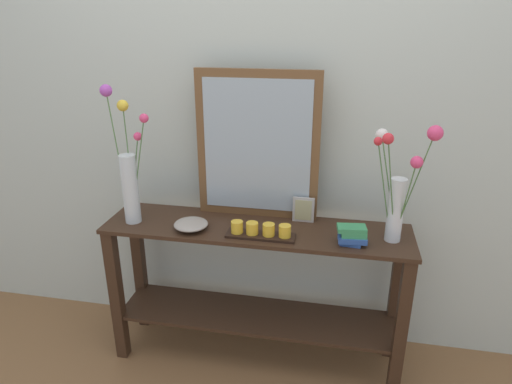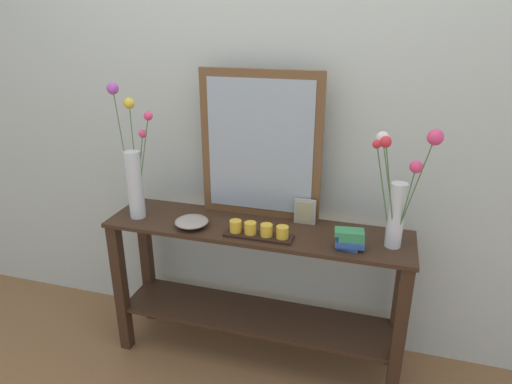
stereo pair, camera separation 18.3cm
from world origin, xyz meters
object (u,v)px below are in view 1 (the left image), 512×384
picture_frame_small (303,210)px  vase_right (399,189)px  mirror_leaning (257,146)px  candle_tray (261,231)px  tall_vase_left (129,175)px  book_stack (352,235)px  decorative_bowl (191,224)px  console_table (256,278)px

picture_frame_small → vase_right: bearing=-17.9°
mirror_leaning → candle_tray: 0.41m
tall_vase_left → mirror_leaning: bearing=17.9°
picture_frame_small → book_stack: bearing=-39.7°
candle_tray → decorative_bowl: (-0.34, 0.01, -0.00)m
vase_right → book_stack: vase_right is taller
tall_vase_left → book_stack: size_ratio=4.82×
decorative_bowl → book_stack: (0.75, -0.01, 0.02)m
picture_frame_small → book_stack: 0.31m
decorative_bowl → mirror_leaning: bearing=38.9°
vase_right → picture_frame_small: (-0.42, 0.13, -0.19)m
tall_vase_left → vase_right: 1.24m
console_table → tall_vase_left: bearing=-175.8°
console_table → mirror_leaning: (-0.02, 0.15, 0.64)m
vase_right → decorative_bowl: (-0.93, -0.05, -0.23)m
tall_vase_left → picture_frame_small: tall_vase_left is taller
console_table → candle_tray: (0.04, -0.09, 0.31)m
console_table → tall_vase_left: size_ratio=2.23×
candle_tray → picture_frame_small: bearing=48.8°
console_table → decorative_bowl: (-0.30, -0.08, 0.31)m
mirror_leaning → candle_tray: size_ratio=2.27×
book_stack → console_table: bearing=169.1°
console_table → book_stack: book_stack is taller
vase_right → candle_tray: (-0.59, -0.07, -0.22)m
mirror_leaning → tall_vase_left: (-0.59, -0.19, -0.12)m
console_table → picture_frame_small: (0.22, 0.11, 0.35)m
vase_right → picture_frame_small: size_ratio=4.33×
mirror_leaning → book_stack: size_ratio=5.26×
vase_right → book_stack: size_ratio=3.99×
tall_vase_left → picture_frame_small: size_ratio=5.23×
vase_right → tall_vase_left: bearing=-179.2°
candle_tray → decorative_bowl: size_ratio=1.96×
console_table → decorative_bowl: bearing=-165.3°
picture_frame_small → decorative_bowl: size_ratio=0.78×
vase_right → decorative_bowl: 0.96m
vase_right → picture_frame_small: bearing=162.1°
tall_vase_left → decorative_bowl: size_ratio=4.09×
mirror_leaning → vase_right: mirror_leaning is taller
mirror_leaning → picture_frame_small: (0.24, -0.04, -0.30)m
tall_vase_left → vase_right: tall_vase_left is taller
mirror_leaning → book_stack: bearing=-26.2°
console_table → candle_tray: candle_tray is taller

